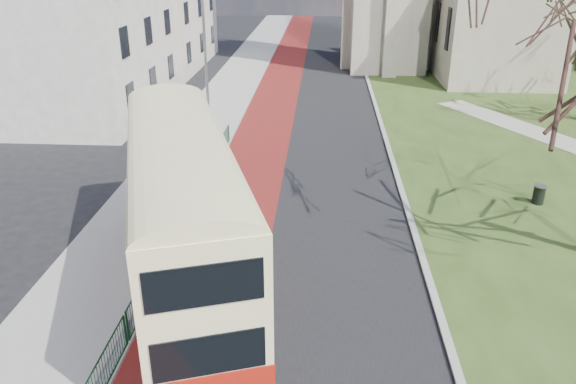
{
  "coord_description": "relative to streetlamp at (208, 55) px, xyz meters",
  "views": [
    {
      "loc": [
        2.37,
        -14.59,
        10.39
      ],
      "look_at": [
        1.16,
        4.49,
        2.0
      ],
      "focal_mm": 35.0,
      "sensor_mm": 36.0,
      "label": 1
    }
  ],
  "objects": [
    {
      "name": "bus",
      "position": [
        2.46,
        -17.09,
        -1.6
      ],
      "size": [
        6.65,
        12.83,
        5.25
      ],
      "rotation": [
        0.0,
        0.0,
        0.31
      ],
      "color": "#A91B0F",
      "rests_on": "ground"
    },
    {
      "name": "street_block_near",
      "position": [
        -9.65,
        4.0,
        1.92
      ],
      "size": [
        10.3,
        14.3,
        13.0
      ],
      "color": "#BCB6A9",
      "rests_on": "ground"
    },
    {
      "name": "bus_lane",
      "position": [
        3.15,
        2.0,
        -4.59
      ],
      "size": [
        3.4,
        120.0,
        0.01
      ],
      "primitive_type": "cube",
      "color": "#591414",
      "rests_on": "ground"
    },
    {
      "name": "road_carriageway",
      "position": [
        5.85,
        2.0,
        -4.59
      ],
      "size": [
        9.0,
        120.0,
        0.01
      ],
      "primitive_type": "cube",
      "color": "black",
      "rests_on": "ground"
    },
    {
      "name": "pavement_west",
      "position": [
        -0.65,
        2.0,
        -4.53
      ],
      "size": [
        4.0,
        120.0,
        0.12
      ],
      "primitive_type": "cube",
      "color": "gray",
      "rests_on": "ground"
    },
    {
      "name": "pedestrian_railing",
      "position": [
        1.4,
        -14.0,
        -4.04
      ],
      "size": [
        0.07,
        24.0,
        1.12
      ],
      "color": "#0C3919",
      "rests_on": "ground"
    },
    {
      "name": "litter_bin",
      "position": [
        16.24,
        -9.59,
        -4.12
      ],
      "size": [
        0.63,
        0.63,
        0.85
      ],
      "rotation": [
        0.0,
        0.0,
        -0.2
      ],
      "color": "black",
      "rests_on": "grass_green"
    },
    {
      "name": "kerb_west",
      "position": [
        1.35,
        2.0,
        -4.53
      ],
      "size": [
        0.25,
        120.0,
        0.13
      ],
      "primitive_type": "cube",
      "color": "#999993",
      "rests_on": "ground"
    },
    {
      "name": "ground",
      "position": [
        4.35,
        -18.0,
        -4.59
      ],
      "size": [
        160.0,
        160.0,
        0.0
      ],
      "primitive_type": "plane",
      "color": "black",
      "rests_on": "ground"
    },
    {
      "name": "kerb_east",
      "position": [
        10.45,
        4.0,
        -4.53
      ],
      "size": [
        0.25,
        80.0,
        0.13
      ],
      "primitive_type": "cube",
      "color": "#999993",
      "rests_on": "ground"
    },
    {
      "name": "street_block_far",
      "position": [
        -9.65,
        20.0,
        1.17
      ],
      "size": [
        10.3,
        16.3,
        11.5
      ],
      "color": "beige",
      "rests_on": "ground"
    },
    {
      "name": "streetlamp",
      "position": [
        0.0,
        0.0,
        0.0
      ],
      "size": [
        2.13,
        0.18,
        8.0
      ],
      "color": "gray",
      "rests_on": "pavement_west"
    }
  ]
}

